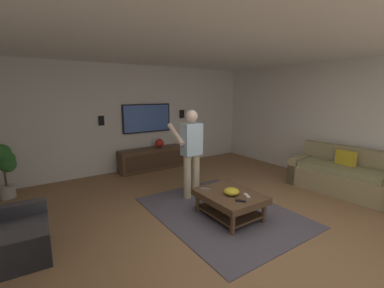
{
  "coord_description": "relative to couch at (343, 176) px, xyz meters",
  "views": [
    {
      "loc": [
        -2.37,
        2.46,
        1.93
      ],
      "look_at": [
        1.24,
        0.03,
        1.07
      ],
      "focal_mm": 24.01,
      "sensor_mm": 36.0,
      "label": 1
    }
  ],
  "objects": [
    {
      "name": "ground_plane",
      "position": [
        0.01,
        2.74,
        -0.32
      ],
      "size": [
        9.1,
        9.1,
        0.0
      ],
      "primitive_type": "plane",
      "color": "olive"
    },
    {
      "name": "wall_back_tv",
      "position": [
        3.85,
        2.74,
        0.99
      ],
      "size": [
        0.1,
        6.7,
        2.62
      ],
      "primitive_type": "cube",
      "color": "silver",
      "rests_on": "ground"
    },
    {
      "name": "wall_side_window",
      "position": [
        0.01,
        -0.56,
        0.99
      ],
      "size": [
        7.78,
        0.1,
        2.62
      ],
      "primitive_type": "cube",
      "color": "silver",
      "rests_on": "ground"
    },
    {
      "name": "ceiling_slab",
      "position": [
        0.01,
        2.74,
        2.35
      ],
      "size": [
        7.78,
        6.7,
        0.1
      ],
      "primitive_type": "cube",
      "color": "white"
    },
    {
      "name": "area_rug",
      "position": [
        0.65,
        2.6,
        -0.31
      ],
      "size": [
        2.59,
        1.96,
        0.01
      ],
      "primitive_type": "cube",
      "color": "#514C56",
      "rests_on": "ground"
    },
    {
      "name": "couch",
      "position": [
        0.0,
        0.0,
        0.0
      ],
      "size": [
        1.96,
        1.0,
        0.87
      ],
      "rotation": [
        0.0,
        0.0,
        1.65
      ],
      "color": "#93845B",
      "rests_on": "ground"
    },
    {
      "name": "armchair",
      "position": [
        1.08,
        5.49,
        -0.04
      ],
      "size": [
        0.85,
        0.86,
        0.82
      ],
      "rotation": [
        0.0,
        0.0,
        -1.63
      ],
      "color": "#38383D",
      "rests_on": "ground"
    },
    {
      "name": "coffee_table",
      "position": [
        0.45,
        2.6,
        -0.02
      ],
      "size": [
        1.0,
        0.8,
        0.4
      ],
      "color": "#513823",
      "rests_on": "ground"
    },
    {
      "name": "media_console",
      "position": [
        3.52,
        2.49,
        -0.04
      ],
      "size": [
        0.45,
        1.7,
        0.55
      ],
      "rotation": [
        0.0,
        0.0,
        3.14
      ],
      "color": "#513823",
      "rests_on": "ground"
    },
    {
      "name": "tv",
      "position": [
        3.76,
        2.49,
        0.98
      ],
      "size": [
        0.05,
        1.29,
        0.73
      ],
      "rotation": [
        0.0,
        0.0,
        3.14
      ],
      "color": "black"
    },
    {
      "name": "person_standing",
      "position": [
        1.47,
        2.65,
        0.61
      ],
      "size": [
        0.55,
        0.56,
        1.64
      ],
      "rotation": [
        0.0,
        0.0,
        0.06
      ],
      "color": "#C6B793",
      "rests_on": "ground"
    },
    {
      "name": "potted_plant_tall",
      "position": [
        3.42,
        5.53,
        0.33
      ],
      "size": [
        0.38,
        0.43,
        1.01
      ],
      "color": "#B7B2A8",
      "rests_on": "ground"
    },
    {
      "name": "bowl",
      "position": [
        0.39,
        2.63,
        0.13
      ],
      "size": [
        0.24,
        0.24,
        0.11
      ],
      "primitive_type": "ellipsoid",
      "color": "gold",
      "rests_on": "coffee_table"
    },
    {
      "name": "remote_white",
      "position": [
        0.21,
        2.48,
        0.09
      ],
      "size": [
        0.16,
        0.1,
        0.02
      ],
      "primitive_type": "cube",
      "rotation": [
        0.0,
        0.0,
        5.88
      ],
      "color": "white",
      "rests_on": "coffee_table"
    },
    {
      "name": "remote_black",
      "position": [
        0.12,
        2.69,
        0.09
      ],
      "size": [
        0.15,
        0.12,
        0.02
      ],
      "primitive_type": "cube",
      "rotation": [
        0.0,
        0.0,
        0.6
      ],
      "color": "black",
      "rests_on": "coffee_table"
    },
    {
      "name": "remote_grey",
      "position": [
        0.77,
        2.84,
        0.09
      ],
      "size": [
        0.13,
        0.15,
        0.02
      ],
      "primitive_type": "cube",
      "rotation": [
        0.0,
        0.0,
        4.06
      ],
      "color": "slate",
      "rests_on": "coffee_table"
    },
    {
      "name": "vase_round",
      "position": [
        3.55,
        2.25,
        0.34
      ],
      "size": [
        0.22,
        0.22,
        0.22
      ],
      "primitive_type": "sphere",
      "color": "red",
      "rests_on": "media_console"
    },
    {
      "name": "wall_speaker_left",
      "position": [
        3.77,
        1.42,
        1.04
      ],
      "size": [
        0.06,
        0.12,
        0.22
      ],
      "primitive_type": "cube",
      "color": "black"
    },
    {
      "name": "wall_speaker_right",
      "position": [
        3.77,
        3.63,
        0.99
      ],
      "size": [
        0.06,
        0.12,
        0.22
      ],
      "primitive_type": "cube",
      "color": "black"
    }
  ]
}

